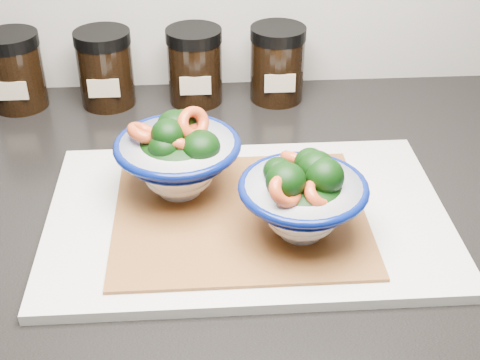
{
  "coord_description": "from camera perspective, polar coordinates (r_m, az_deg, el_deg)",
  "views": [
    {
      "loc": [
        0.11,
        0.77,
        1.36
      ],
      "look_at": [
        0.15,
        1.37,
        0.96
      ],
      "focal_mm": 50.0,
      "sensor_mm": 36.0,
      "label": 1
    }
  ],
  "objects": [
    {
      "name": "countertop",
      "position": [
        0.84,
        -10.92,
        -2.11
      ],
      "size": [
        3.5,
        0.6,
        0.04
      ],
      "primitive_type": "cube",
      "color": "black",
      "rests_on": "cabinet"
    },
    {
      "name": "cutting_board",
      "position": [
        0.76,
        0.64,
        -3.13
      ],
      "size": [
        0.45,
        0.3,
        0.01
      ],
      "primitive_type": "cube",
      "color": "silver",
      "rests_on": "countertop"
    },
    {
      "name": "bamboo_mat",
      "position": [
        0.75,
        -0.0,
        -2.94
      ],
      "size": [
        0.28,
        0.24,
        0.0
      ],
      "primitive_type": "cube",
      "color": "#AB6B33",
      "rests_on": "cutting_board"
    },
    {
      "name": "bowl_left",
      "position": [
        0.76,
        -5.28,
        2.02
      ],
      "size": [
        0.15,
        0.15,
        0.11
      ],
      "rotation": [
        0.0,
        0.0,
        -0.14
      ],
      "color": "white",
      "rests_on": "bamboo_mat"
    },
    {
      "name": "bowl_right",
      "position": [
        0.7,
        5.37,
        -1.52
      ],
      "size": [
        0.14,
        0.14,
        0.1
      ],
      "rotation": [
        0.0,
        0.0,
        -0.24
      ],
      "color": "white",
      "rests_on": "bamboo_mat"
    },
    {
      "name": "spice_jar_c",
      "position": [
        1.04,
        -18.62,
        8.84
      ],
      "size": [
        0.08,
        0.08,
        0.11
      ],
      "color": "black",
      "rests_on": "countertop"
    },
    {
      "name": "spice_jar_d",
      "position": [
        1.01,
        -11.41,
        9.34
      ],
      "size": [
        0.08,
        0.08,
        0.11
      ],
      "color": "black",
      "rests_on": "countertop"
    },
    {
      "name": "spice_jar_e",
      "position": [
        1.0,
        -3.88,
        9.7
      ],
      "size": [
        0.08,
        0.08,
        0.11
      ],
      "color": "black",
      "rests_on": "countertop"
    },
    {
      "name": "spice_jar_f",
      "position": [
        1.01,
        3.2,
        9.89
      ],
      "size": [
        0.08,
        0.08,
        0.11
      ],
      "color": "black",
      "rests_on": "countertop"
    }
  ]
}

